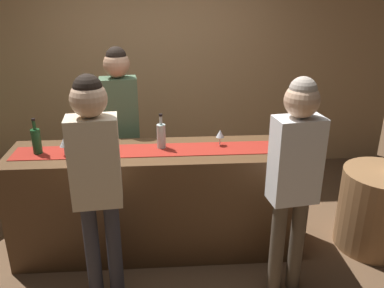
# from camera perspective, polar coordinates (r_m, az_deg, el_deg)

# --- Properties ---
(ground_plane) EXTENTS (10.00, 10.00, 0.00)m
(ground_plane) POSITION_cam_1_polar(r_m,az_deg,el_deg) (3.87, -4.46, -14.18)
(ground_plane) COLOR brown
(back_wall) EXTENTS (6.00, 0.12, 2.90)m
(back_wall) POSITION_cam_1_polar(r_m,az_deg,el_deg) (5.10, -4.88, 12.50)
(back_wall) COLOR tan
(back_wall) RESTS_ON ground
(bar_counter) EXTENTS (2.48, 0.60, 0.96)m
(bar_counter) POSITION_cam_1_polar(r_m,az_deg,el_deg) (3.61, -4.68, -7.98)
(bar_counter) COLOR #543821
(bar_counter) RESTS_ON ground
(counter_runner_cloth) EXTENTS (2.36, 0.28, 0.01)m
(counter_runner_cloth) POSITION_cam_1_polar(r_m,az_deg,el_deg) (3.40, -4.93, -0.86)
(counter_runner_cloth) COLOR maroon
(counter_runner_cloth) RESTS_ON bar_counter
(wine_bottle_green) EXTENTS (0.07, 0.07, 0.30)m
(wine_bottle_green) POSITION_cam_1_polar(r_m,az_deg,el_deg) (3.52, -21.02, 0.45)
(wine_bottle_green) COLOR #194723
(wine_bottle_green) RESTS_ON bar_counter
(wine_bottle_clear) EXTENTS (0.07, 0.07, 0.30)m
(wine_bottle_clear) POSITION_cam_1_polar(r_m,az_deg,el_deg) (3.40, -4.35, 1.20)
(wine_bottle_clear) COLOR #B2C6C1
(wine_bottle_clear) RESTS_ON bar_counter
(wine_glass_near_customer) EXTENTS (0.07, 0.07, 0.14)m
(wine_glass_near_customer) POSITION_cam_1_polar(r_m,az_deg,el_deg) (3.41, -17.60, 0.10)
(wine_glass_near_customer) COLOR silver
(wine_glass_near_customer) RESTS_ON bar_counter
(wine_glass_mid_counter) EXTENTS (0.07, 0.07, 0.14)m
(wine_glass_mid_counter) POSITION_cam_1_polar(r_m,az_deg,el_deg) (3.45, 3.97, 1.39)
(wine_glass_mid_counter) COLOR silver
(wine_glass_mid_counter) RESTS_ON bar_counter
(wine_glass_far_end) EXTENTS (0.07, 0.07, 0.14)m
(wine_glass_far_end) POSITION_cam_1_polar(r_m,az_deg,el_deg) (3.56, 12.34, 1.57)
(wine_glass_far_end) COLOR silver
(wine_glass_far_end) RESTS_ON bar_counter
(bartender) EXTENTS (0.36, 0.24, 1.74)m
(bartender) POSITION_cam_1_polar(r_m,az_deg,el_deg) (3.92, -10.07, 3.84)
(bartender) COLOR #26262B
(bartender) RESTS_ON ground
(customer_sipping) EXTENTS (0.36, 0.25, 1.71)m
(customer_sipping) POSITION_cam_1_polar(r_m,az_deg,el_deg) (2.95, 14.27, -3.22)
(customer_sipping) COLOR brown
(customer_sipping) RESTS_ON ground
(customer_browsing) EXTENTS (0.36, 0.24, 1.74)m
(customer_browsing) POSITION_cam_1_polar(r_m,az_deg,el_deg) (2.86, -13.43, -3.40)
(customer_browsing) COLOR #33333D
(customer_browsing) RESTS_ON ground
(round_side_table) EXTENTS (0.68, 0.68, 0.74)m
(round_side_table) POSITION_cam_1_polar(r_m,az_deg,el_deg) (4.06, 24.60, -8.36)
(round_side_table) COLOR #996B42
(round_side_table) RESTS_ON ground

